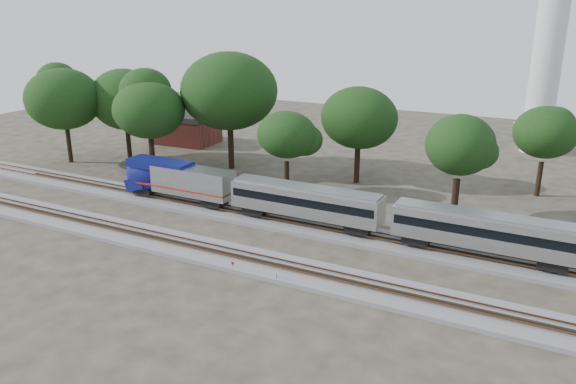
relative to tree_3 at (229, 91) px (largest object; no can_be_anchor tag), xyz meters
name	(u,v)px	position (x,y,z in m)	size (l,w,h in m)	color
ground	(215,235)	(12.05, -22.01, -11.02)	(160.00, 160.00, 0.00)	#383328
track_far	(246,215)	(12.05, -16.01, -10.82)	(160.00, 5.00, 0.73)	slate
track_near	(191,248)	(12.05, -26.01, -10.82)	(160.00, 5.00, 0.73)	slate
switch_stand_red	(233,265)	(18.04, -28.01, -10.47)	(0.27, 0.05, 0.86)	#512D19
switch_stand_white	(277,275)	(22.50, -28.18, -10.37)	(0.32, 0.06, 1.02)	#512D19
switch_lever	(251,271)	(19.67, -27.68, -10.87)	(0.50, 0.30, 0.30)	#512D19
brick_building	(185,128)	(-15.57, 9.94, -8.50)	(10.70, 7.75, 5.01)	maroon
tree_0	(63,99)	(-23.18, -8.16, -1.61)	(9.58, 9.58, 13.50)	black
tree_1	(125,100)	(-16.93, -2.39, -2.04)	(9.14, 9.14, 12.89)	black
tree_2	(149,110)	(-8.23, -7.27, -2.16)	(9.03, 9.03, 12.73)	black
tree_3	(229,91)	(0.00, 0.00, 0.00)	(11.21, 11.21, 15.81)	black
tree_4	(287,135)	(12.21, -6.36, -3.68)	(7.49, 7.49, 10.55)	black
tree_5	(359,118)	(18.45, 1.69, -2.44)	(8.74, 8.74, 12.32)	black
tree_6	(460,145)	(32.59, -5.88, -2.82)	(8.35, 8.35, 11.78)	black
tree_7	(546,132)	(40.16, 6.54, -3.11)	(8.06, 8.06, 11.37)	black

